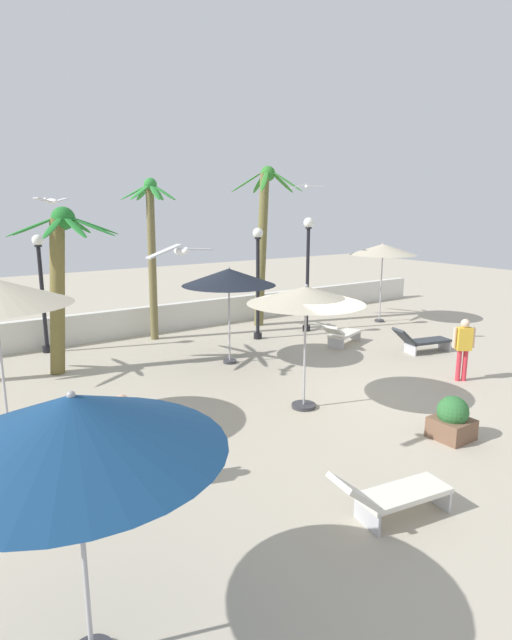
{
  "coord_description": "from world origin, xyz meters",
  "views": [
    {
      "loc": [
        -7.68,
        -8.22,
        4.39
      ],
      "look_at": [
        0.0,
        3.03,
        1.4
      ],
      "focal_mm": 28.94,
      "sensor_mm": 36.0,
      "label": 1
    }
  ],
  "objects_px": {
    "patio_umbrella_2": "(229,277)",
    "seagull_2": "(307,186)",
    "palm_tree_2": "(263,231)",
    "lamp_post_2": "(308,263)",
    "patio_umbrella_4": "(73,425)",
    "lamp_post_0": "(42,285)",
    "guest_1": "(124,434)",
    "planter": "(452,419)",
    "lounge_chair_0": "(342,334)",
    "lounge_chair_1": "(391,494)",
    "lamp_post_1": "(258,275)",
    "palm_tree_1": "(152,241)",
    "seagull_0": "(181,251)",
    "patio_umbrella_3": "(383,250)",
    "guest_0": "(464,344)",
    "lounge_chair_2": "(421,340)",
    "patio_umbrella_0": "(306,296)",
    "seagull_1": "(51,201)",
    "palm_tree_3": "(60,269)"
  },
  "relations": [
    {
      "from": "lounge_chair_2",
      "to": "planter",
      "type": "xyz_separation_m",
      "value": [
        -4.45,
        -4.23,
        -0.01
      ]
    },
    {
      "from": "seagull_2",
      "to": "planter",
      "type": "height_order",
      "value": "seagull_2"
    },
    {
      "from": "patio_umbrella_2",
      "to": "lamp_post_1",
      "type": "xyz_separation_m",
      "value": [
        2.25,
        1.85,
        -0.29
      ]
    },
    {
      "from": "palm_tree_1",
      "to": "guest_1",
      "type": "relative_size",
      "value": 3.31
    },
    {
      "from": "palm_tree_3",
      "to": "patio_umbrella_4",
      "type": "bearing_deg",
      "value": -103.36
    },
    {
      "from": "guest_0",
      "to": "planter",
      "type": "distance_m",
      "value": 3.76
    },
    {
      "from": "patio_umbrella_2",
      "to": "seagull_2",
      "type": "xyz_separation_m",
      "value": [
        2.58,
        -0.19,
        2.5
      ]
    },
    {
      "from": "patio_umbrella_3",
      "to": "seagull_2",
      "type": "xyz_separation_m",
      "value": [
        -5.12,
        -1.56,
        2.17
      ]
    },
    {
      "from": "guest_0",
      "to": "seagull_0",
      "type": "distance_m",
      "value": 8.45
    },
    {
      "from": "patio_umbrella_0",
      "to": "lounge_chair_2",
      "type": "bearing_deg",
      "value": 13.6
    },
    {
      "from": "guest_1",
      "to": "lounge_chair_0",
      "type": "bearing_deg",
      "value": 26.82
    },
    {
      "from": "lamp_post_0",
      "to": "lounge_chair_0",
      "type": "distance_m",
      "value": 9.4
    },
    {
      "from": "patio_umbrella_4",
      "to": "guest_1",
      "type": "distance_m",
      "value": 3.49
    },
    {
      "from": "palm_tree_1",
      "to": "seagull_1",
      "type": "distance_m",
      "value": 5.43
    },
    {
      "from": "guest_1",
      "to": "patio_umbrella_4",
      "type": "bearing_deg",
      "value": -116.7
    },
    {
      "from": "lounge_chair_2",
      "to": "seagull_1",
      "type": "height_order",
      "value": "seagull_1"
    },
    {
      "from": "seagull_2",
      "to": "patio_umbrella_3",
      "type": "bearing_deg",
      "value": 16.89
    },
    {
      "from": "palm_tree_2",
      "to": "lounge_chair_2",
      "type": "bearing_deg",
      "value": -73.7
    },
    {
      "from": "lamp_post_1",
      "to": "seagull_2",
      "type": "xyz_separation_m",
      "value": [
        0.33,
        -2.03,
        2.79
      ]
    },
    {
      "from": "patio_umbrella_3",
      "to": "seagull_0",
      "type": "height_order",
      "value": "seagull_0"
    },
    {
      "from": "palm_tree_2",
      "to": "lounge_chair_0",
      "type": "relative_size",
      "value": 3.02
    },
    {
      "from": "lamp_post_1",
      "to": "guest_0",
      "type": "distance_m",
      "value": 6.91
    },
    {
      "from": "guest_0",
      "to": "seagull_1",
      "type": "relative_size",
      "value": 1.85
    },
    {
      "from": "patio_umbrella_0",
      "to": "patio_umbrella_2",
      "type": "xyz_separation_m",
      "value": [
        0.4,
        3.83,
        -0.05
      ]
    },
    {
      "from": "guest_0",
      "to": "seagull_1",
      "type": "distance_m",
      "value": 10.55
    },
    {
      "from": "palm_tree_1",
      "to": "lounge_chair_1",
      "type": "xyz_separation_m",
      "value": [
        -1.45,
        -11.6,
        -2.91
      ]
    },
    {
      "from": "patio_umbrella_4",
      "to": "lamp_post_0",
      "type": "xyz_separation_m",
      "value": [
        2.25,
        11.86,
        -0.39
      ]
    },
    {
      "from": "lounge_chair_0",
      "to": "lounge_chair_1",
      "type": "distance_m",
      "value": 9.53
    },
    {
      "from": "patio_umbrella_2",
      "to": "seagull_2",
      "type": "distance_m",
      "value": 3.6
    },
    {
      "from": "planter",
      "to": "seagull_2",
      "type": "bearing_deg",
      "value": 75.95
    },
    {
      "from": "guest_0",
      "to": "seagull_1",
      "type": "bearing_deg",
      "value": 150.38
    },
    {
      "from": "patio_umbrella_2",
      "to": "lounge_chair_1",
      "type": "bearing_deg",
      "value": -104.95
    },
    {
      "from": "palm_tree_2",
      "to": "patio_umbrella_3",
      "type": "bearing_deg",
      "value": -28.3
    },
    {
      "from": "patio_umbrella_4",
      "to": "palm_tree_3",
      "type": "relative_size",
      "value": 0.64
    },
    {
      "from": "lamp_post_1",
      "to": "seagull_0",
      "type": "relative_size",
      "value": 3.2
    },
    {
      "from": "lounge_chair_0",
      "to": "lounge_chair_1",
      "type": "xyz_separation_m",
      "value": [
        -6.05,
        -7.37,
        -0.01
      ]
    },
    {
      "from": "patio_umbrella_3",
      "to": "lamp_post_0",
      "type": "height_order",
      "value": "lamp_post_0"
    },
    {
      "from": "palm_tree_3",
      "to": "planter",
      "type": "distance_m",
      "value": 10.14
    },
    {
      "from": "palm_tree_2",
      "to": "lamp_post_2",
      "type": "relative_size",
      "value": 1.45
    },
    {
      "from": "palm_tree_1",
      "to": "palm_tree_2",
      "type": "xyz_separation_m",
      "value": [
        4.3,
        -0.25,
        0.23
      ]
    },
    {
      "from": "seagull_1",
      "to": "seagull_2",
      "type": "xyz_separation_m",
      "value": [
        7.1,
        -0.4,
        0.45
      ]
    },
    {
      "from": "lamp_post_1",
      "to": "planter",
      "type": "relative_size",
      "value": 4.39
    },
    {
      "from": "seagull_0",
      "to": "seagull_2",
      "type": "relative_size",
      "value": 1.33
    },
    {
      "from": "patio_umbrella_2",
      "to": "patio_umbrella_4",
      "type": "distance_m",
      "value": 10.0
    },
    {
      "from": "palm_tree_1",
      "to": "guest_1",
      "type": "xyz_separation_m",
      "value": [
        -4.3,
        -8.73,
        -2.34
      ]
    },
    {
      "from": "palm_tree_1",
      "to": "palm_tree_3",
      "type": "bearing_deg",
      "value": -149.97
    },
    {
      "from": "lamp_post_2",
      "to": "lounge_chair_0",
      "type": "distance_m",
      "value": 3.07
    },
    {
      "from": "patio_umbrella_4",
      "to": "lamp_post_0",
      "type": "height_order",
      "value": "lamp_post_0"
    },
    {
      "from": "patio_umbrella_3",
      "to": "planter",
      "type": "height_order",
      "value": "patio_umbrella_3"
    },
    {
      "from": "lamp_post_2",
      "to": "lounge_chair_0",
      "type": "height_order",
      "value": "lamp_post_2"
    }
  ]
}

